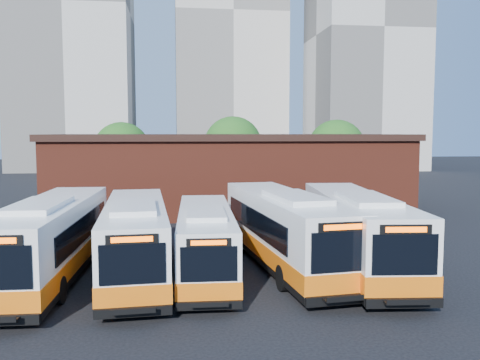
{
  "coord_description": "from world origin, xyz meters",
  "views": [
    {
      "loc": [
        -4.52,
        -22.5,
        6.51
      ],
      "look_at": [
        -0.7,
        6.99,
        3.75
      ],
      "focal_mm": 38.0,
      "sensor_mm": 36.0,
      "label": 1
    }
  ],
  "objects": [
    {
      "name": "tower_center",
      "position": [
        7.0,
        86.0,
        30.34
      ],
      "size": [
        22.0,
        20.0,
        61.2
      ],
      "color": "beige",
      "rests_on": "ground"
    },
    {
      "name": "tower_left",
      "position": [
        -22.0,
        72.0,
        27.84
      ],
      "size": [
        20.0,
        18.0,
        56.2
      ],
      "color": "#BCB6AD",
      "rests_on": "ground"
    },
    {
      "name": "ground",
      "position": [
        0.0,
        0.0,
        0.0
      ],
      "size": [
        220.0,
        220.0,
        0.0
      ],
      "primitive_type": "plane",
      "color": "black"
    },
    {
      "name": "bus_farwest",
      "position": [
        -10.04,
        0.72,
        1.66
      ],
      "size": [
        3.27,
        13.51,
        3.65
      ],
      "rotation": [
        0.0,
        0.0,
        -0.04
      ],
      "color": "white",
      "rests_on": "ground"
    },
    {
      "name": "bus_west",
      "position": [
        -6.32,
        0.72,
        1.59
      ],
      "size": [
        3.39,
        12.98,
        3.5
      ],
      "rotation": [
        0.0,
        0.0,
        0.06
      ],
      "color": "white",
      "rests_on": "ground"
    },
    {
      "name": "tree_west",
      "position": [
        -10.0,
        32.0,
        4.64
      ],
      "size": [
        6.0,
        6.0,
        7.65
      ],
      "color": "#382314",
      "rests_on": "ground"
    },
    {
      "name": "depot_building",
      "position": [
        0.0,
        20.0,
        3.26
      ],
      "size": [
        28.6,
        12.6,
        6.4
      ],
      "color": "maroon",
      "rests_on": "ground"
    },
    {
      "name": "tree_east",
      "position": [
        13.0,
        31.0,
        4.83
      ],
      "size": [
        6.24,
        6.24,
        7.96
      ],
      "color": "#382314",
      "rests_on": "ground"
    },
    {
      "name": "tree_mid",
      "position": [
        2.0,
        34.0,
        5.08
      ],
      "size": [
        6.56,
        6.56,
        8.36
      ],
      "color": "#382314",
      "rests_on": "ground"
    },
    {
      "name": "tower_right",
      "position": [
        30.0,
        68.0,
        24.34
      ],
      "size": [
        18.0,
        18.0,
        49.2
      ],
      "color": "#BCB6AD",
      "rests_on": "ground"
    },
    {
      "name": "bus_midwest",
      "position": [
        -3.14,
        0.58,
        1.44
      ],
      "size": [
        2.85,
        11.72,
        3.17
      ],
      "rotation": [
        0.0,
        0.0,
        -0.04
      ],
      "color": "white",
      "rests_on": "ground"
    },
    {
      "name": "bus_mideast",
      "position": [
        0.74,
        1.34,
        1.7
      ],
      "size": [
        4.22,
        13.9,
        3.73
      ],
      "rotation": [
        0.0,
        0.0,
        0.11
      ],
      "color": "white",
      "rests_on": "ground"
    },
    {
      "name": "bus_east",
      "position": [
        4.13,
        0.68,
        1.68
      ],
      "size": [
        4.04,
        13.78,
        3.71
      ],
      "rotation": [
        0.0,
        0.0,
        -0.09
      ],
      "color": "white",
      "rests_on": "ground"
    },
    {
      "name": "transit_worker",
      "position": [
        2.22,
        -1.86,
        0.96
      ],
      "size": [
        0.46,
        0.7,
        1.92
      ],
      "primitive_type": "imported",
      "rotation": [
        0.0,
        0.0,
        1.57
      ],
      "color": "#121734",
      "rests_on": "ground"
    }
  ]
}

